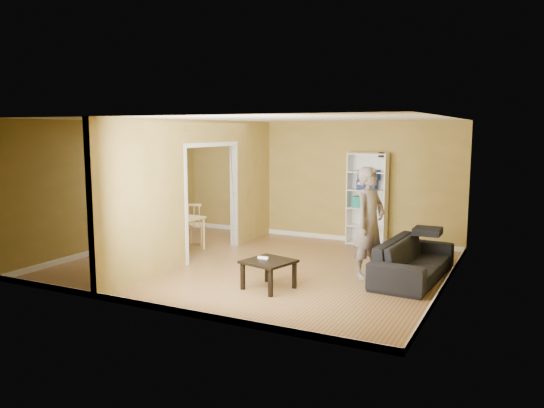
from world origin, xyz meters
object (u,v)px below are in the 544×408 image
(bookshelf, at_px, (368,199))
(chair_far, at_px, (196,224))
(chair_near, at_px, (156,230))
(chair_left, at_px, (143,223))
(coffee_table, at_px, (269,265))
(dining_table, at_px, (174,220))
(sofa, at_px, (414,254))
(person, at_px, (370,213))

(bookshelf, height_order, chair_far, bookshelf)
(chair_near, distance_m, chair_far, 1.18)
(chair_left, bearing_deg, coffee_table, 77.98)
(bookshelf, height_order, dining_table, bookshelf)
(sofa, xyz_separation_m, chair_far, (-4.68, 0.60, 0.03))
(person, relative_size, chair_far, 2.38)
(bookshelf, bearing_deg, dining_table, -146.15)
(dining_table, bearing_deg, person, -3.38)
(chair_left, height_order, chair_far, chair_left)
(sofa, relative_size, coffee_table, 3.27)
(coffee_table, height_order, chair_near, chair_near)
(sofa, relative_size, chair_far, 2.43)
(sofa, distance_m, bookshelf, 2.72)
(dining_table, height_order, chair_near, chair_near)
(bookshelf, distance_m, chair_left, 4.72)
(chair_near, relative_size, chair_far, 1.12)
(person, relative_size, coffee_table, 3.19)
(chair_left, bearing_deg, chair_far, 138.47)
(dining_table, distance_m, chair_left, 0.74)
(person, xyz_separation_m, chair_near, (-4.11, -0.33, -0.57))
(bookshelf, height_order, chair_left, bookshelf)
(dining_table, distance_m, chair_near, 0.58)
(coffee_table, relative_size, dining_table, 0.62)
(dining_table, distance_m, chair_far, 0.63)
(person, distance_m, bookshelf, 2.61)
(dining_table, relative_size, chair_far, 1.21)
(bookshelf, relative_size, chair_near, 1.93)
(sofa, bearing_deg, chair_far, 86.35)
(chair_left, bearing_deg, person, 97.91)
(chair_near, bearing_deg, chair_far, 102.93)
(coffee_table, height_order, chair_far, chair_far)
(person, height_order, bookshelf, person)
(person, bearing_deg, chair_near, 112.24)
(sofa, height_order, dining_table, sofa)
(person, relative_size, chair_near, 2.13)
(coffee_table, xyz_separation_m, chair_far, (-2.81, 2.15, 0.07))
(chair_far, bearing_deg, chair_near, 62.29)
(sofa, height_order, bookshelf, bookshelf)
(person, bearing_deg, bookshelf, 34.49)
(bookshelf, xyz_separation_m, chair_near, (-3.36, -2.82, -0.47))
(sofa, distance_m, chair_near, 4.83)
(person, xyz_separation_m, bookshelf, (-0.75, 2.49, -0.10))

